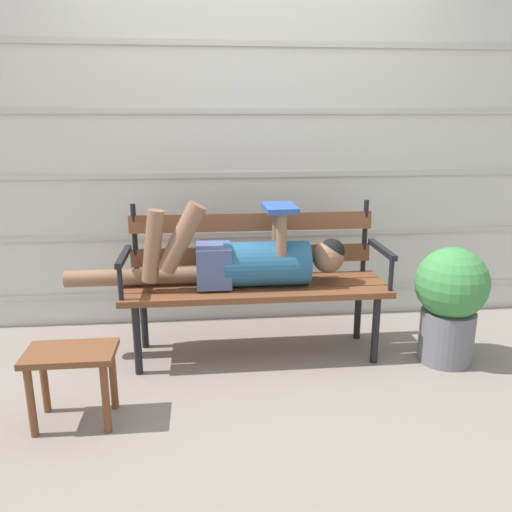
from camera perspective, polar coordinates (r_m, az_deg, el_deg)
ground_plane at (r=3.11m, az=0.26°, el=-11.96°), size 12.00×12.00×0.00m
house_siding at (r=3.54m, az=-1.09°, el=12.46°), size 4.88×0.08×2.50m
park_bench at (r=3.11m, az=-0.13°, el=-2.01°), size 1.57×0.47×0.92m
reclining_person at (r=3.00m, az=-1.32°, el=-0.42°), size 1.65×0.26×0.53m
footstool at (r=2.60m, az=-19.85°, el=-11.49°), size 0.41×0.26×0.37m
potted_plant at (r=3.21m, az=20.80°, el=-4.52°), size 0.42×0.42×0.70m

